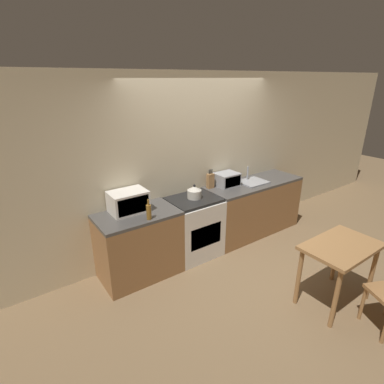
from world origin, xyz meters
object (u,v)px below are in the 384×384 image
(microwave, at_px, (128,202))
(toaster_oven, at_px, (227,179))
(dining_table, at_px, (340,254))
(bottle, at_px, (149,212))
(stove_range, at_px, (194,227))
(kettle, at_px, (194,192))

(microwave, relative_size, toaster_oven, 1.31)
(microwave, distance_m, toaster_oven, 1.67)
(microwave, distance_m, dining_table, 2.58)
(bottle, bearing_deg, stove_range, 15.49)
(kettle, bearing_deg, microwave, 173.28)
(kettle, height_order, dining_table, kettle)
(dining_table, bearing_deg, microwave, 131.25)
(bottle, bearing_deg, kettle, 15.67)
(stove_range, height_order, microwave, microwave)
(microwave, bearing_deg, stove_range, -7.33)
(stove_range, bearing_deg, bottle, -164.51)
(bottle, relative_size, toaster_oven, 0.72)
(stove_range, height_order, kettle, kettle)
(microwave, xyz_separation_m, dining_table, (1.68, -1.92, -0.39))
(dining_table, bearing_deg, toaster_oven, 90.18)
(microwave, xyz_separation_m, bottle, (0.11, -0.35, -0.04))
(dining_table, bearing_deg, stove_range, 112.65)
(toaster_oven, bearing_deg, kettle, -169.70)
(kettle, xyz_separation_m, toaster_oven, (0.73, 0.13, 0.02))
(stove_range, relative_size, bottle, 3.50)
(microwave, xyz_separation_m, toaster_oven, (1.67, 0.02, -0.03))
(kettle, distance_m, toaster_oven, 0.74)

